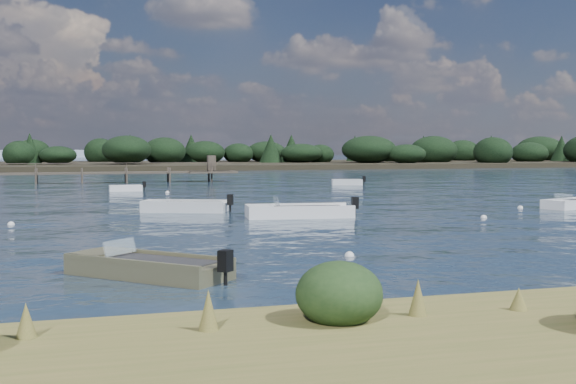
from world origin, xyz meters
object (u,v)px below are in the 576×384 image
object	(u,v)px
tender_far_white	(126,190)
tender_far_grey_b	(347,183)
dinghy_mid_grey	(185,209)
dinghy_mid_white_a	(299,214)
dinghy_mid_white_b	(572,206)
dinghy_near_olive	(148,271)

from	to	relation	value
tender_far_white	tender_far_grey_b	bearing A→B (deg)	10.35
tender_far_white	dinghy_mid_grey	bearing A→B (deg)	-84.32
dinghy_mid_white_a	tender_far_white	xyz separation A→B (m)	(-7.14, 24.49, -0.03)
dinghy_mid_white_b	dinghy_near_olive	size ratio (longest dim) A/B	1.00
dinghy_mid_grey	tender_far_white	world-z (taller)	dinghy_mid_grey
tender_far_grey_b	dinghy_mid_white_b	bearing A→B (deg)	-82.27
dinghy_mid_grey	dinghy_mid_white_b	xyz separation A→B (m)	(22.36, -3.93, -0.02)
tender_far_grey_b	dinghy_mid_white_a	bearing A→B (deg)	-115.48
dinghy_mid_white_a	tender_far_white	size ratio (longest dim) A/B	2.01
dinghy_mid_white_a	tender_far_white	bearing A→B (deg)	106.26
dinghy_mid_white_a	dinghy_mid_white_b	size ratio (longest dim) A/B	1.29
dinghy_mid_white_a	dinghy_near_olive	distance (m)	17.45
tender_far_grey_b	tender_far_white	bearing A→B (deg)	-169.65
tender_far_white	dinghy_near_olive	size ratio (longest dim) A/B	0.64
dinghy_mid_white_a	dinghy_mid_grey	bearing A→B (deg)	137.41
tender_far_grey_b	dinghy_mid_white_b	world-z (taller)	dinghy_mid_white_b
dinghy_mid_white_b	dinghy_near_olive	distance (m)	30.59
tender_far_white	dinghy_near_olive	bearing A→B (deg)	-92.74
dinghy_mid_white_a	dinghy_mid_white_b	distance (m)	17.20
dinghy_near_olive	tender_far_grey_b	bearing A→B (deg)	62.49
dinghy_mid_white_b	dinghy_near_olive	xyz separation A→B (m)	(-26.21, -15.77, 0.01)
dinghy_mid_white_b	tender_far_white	world-z (taller)	dinghy_mid_white_b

